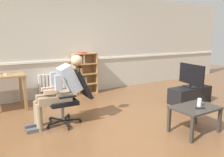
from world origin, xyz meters
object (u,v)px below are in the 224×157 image
at_px(office_chair, 71,94).
at_px(coffee_table, 195,110).
at_px(bookshelf, 83,74).
at_px(drinking_glass, 199,102).
at_px(spare_remote, 200,108).
at_px(computer_mouse, 5,74).
at_px(tv_stand, 190,95).
at_px(person_seated, 60,88).
at_px(radiator, 53,86).
at_px(tv_screen, 191,75).

distance_m(office_chair, coffee_table, 2.09).
distance_m(bookshelf, office_chair, 1.93).
xyz_separation_m(drinking_glass, spare_remote, (-0.09, -0.08, -0.06)).
bearing_deg(computer_mouse, tv_stand, -22.99).
xyz_separation_m(bookshelf, person_seated, (-1.15, -1.66, 0.09)).
bearing_deg(coffee_table, tv_stand, 40.84).
height_order(radiator, tv_stand, radiator).
height_order(computer_mouse, radiator, computer_mouse).
bearing_deg(bookshelf, radiator, 172.65).
height_order(office_chair, spare_remote, office_chair).
xyz_separation_m(radiator, drinking_glass, (1.42, -3.20, 0.18)).
bearing_deg(tv_screen, coffee_table, 142.21).
height_order(computer_mouse, drinking_glass, computer_mouse).
height_order(computer_mouse, spare_remote, computer_mouse).
height_order(tv_screen, drinking_glass, tv_screen).
bearing_deg(radiator, office_chair, -96.19).
distance_m(bookshelf, tv_screen, 2.71).
bearing_deg(tv_stand, coffee_table, -139.16).
distance_m(tv_stand, tv_screen, 0.47).
bearing_deg(bookshelf, coffee_table, -79.52).
xyz_separation_m(computer_mouse, spare_remote, (2.44, -2.77, -0.34)).
xyz_separation_m(tv_stand, spare_remote, (-1.28, -1.19, 0.25)).
xyz_separation_m(tv_stand, tv_screen, (0.00, -0.00, 0.47)).
bearing_deg(person_seated, radiator, 170.43).
relative_size(radiator, coffee_table, 1.00).
bearing_deg(tv_stand, bookshelf, 132.78).
relative_size(computer_mouse, coffee_table, 0.14).
relative_size(person_seated, tv_stand, 1.13).
distance_m(computer_mouse, person_seated, 1.46).
xyz_separation_m(bookshelf, tv_stand, (1.84, -1.99, -0.37)).
xyz_separation_m(computer_mouse, person_seated, (0.73, -1.25, -0.12)).
distance_m(coffee_table, spare_remote, 0.12).
bearing_deg(office_chair, spare_remote, 47.81).
height_order(computer_mouse, tv_stand, computer_mouse).
distance_m(bookshelf, drinking_glass, 3.17).
xyz_separation_m(coffee_table, drinking_glass, (0.08, -0.01, 0.12)).
height_order(office_chair, person_seated, person_seated).
relative_size(office_chair, drinking_glass, 7.45).
bearing_deg(drinking_glass, spare_remote, -136.67).
height_order(tv_screen, spare_remote, tv_screen).
height_order(tv_screen, coffee_table, tv_screen).
height_order(computer_mouse, person_seated, person_seated).
xyz_separation_m(office_chair, tv_screen, (2.81, -0.32, 0.13)).
xyz_separation_m(tv_stand, coffee_table, (-1.27, -1.10, 0.18)).
distance_m(bookshelf, tv_stand, 2.74).
relative_size(computer_mouse, person_seated, 0.08).
bearing_deg(person_seated, spare_remote, 50.90).
xyz_separation_m(computer_mouse, bookshelf, (1.88, 0.41, -0.22)).
distance_m(tv_stand, coffee_table, 1.69).
bearing_deg(spare_remote, tv_screen, 159.89).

